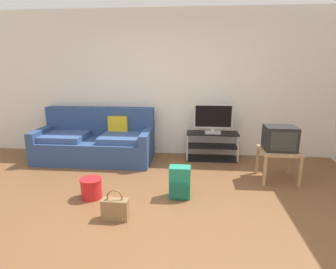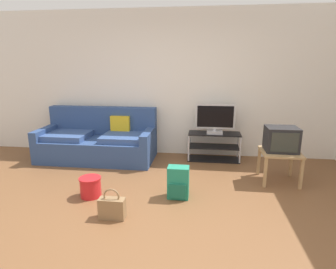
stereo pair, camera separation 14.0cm
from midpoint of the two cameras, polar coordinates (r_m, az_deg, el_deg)
The scene contains 10 objects.
ground_plane at distance 3.39m, azimuth -2.09°, elevation -16.50°, with size 9.00×9.80×0.02m, color brown.
wall_back at distance 5.36m, azimuth 2.11°, elevation 10.20°, with size 9.00×0.10×2.70m, color silver.
couch at distance 5.34m, azimuth -13.23°, elevation -1.35°, with size 2.07×0.94×0.93m.
tv_stand at distance 5.21m, azimuth 10.10°, elevation -2.42°, with size 0.93×0.38×0.51m.
flat_tv at distance 5.06m, azimuth 10.36°, elevation 3.11°, with size 0.70×0.22×0.53m.
side_table at distance 4.49m, azimuth 22.70°, elevation -4.04°, with size 0.55×0.55×0.47m.
crt_tv at distance 4.44m, azimuth 22.95°, elevation -0.89°, with size 0.45×0.37×0.36m.
backpack at distance 3.73m, azimuth 3.19°, elevation -9.78°, with size 0.28×0.25×0.43m.
handbag at distance 3.34m, azimuth -10.13°, elevation -14.47°, with size 0.30×0.13×0.37m.
cleaning_bucket at distance 3.90m, azimuth -14.53°, elevation -10.20°, with size 0.29×0.29×0.27m.
Camera 2 is at (0.56, -2.87, 1.72)m, focal length 29.89 mm.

